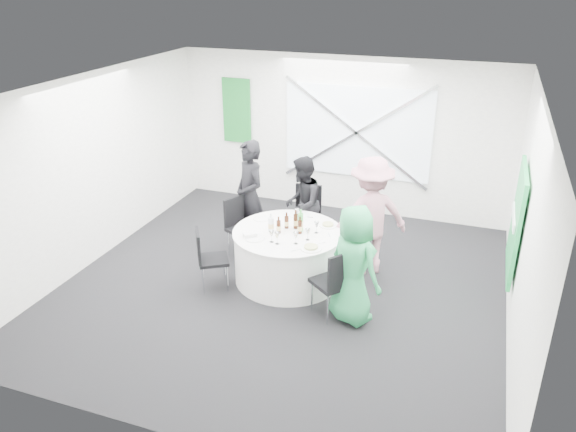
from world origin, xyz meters
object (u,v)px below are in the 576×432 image
(chair_back_right, at_px, (356,235))
(chair_back_left, at_px, (240,223))
(person_woman_green, at_px, (354,265))
(chair_front_left, at_px, (207,255))
(person_man_back, at_px, (302,204))
(banquet_table, at_px, (288,256))
(person_man_back_left, at_px, (250,196))
(green_water_bottle, at_px, (301,222))
(clear_water_bottle, at_px, (271,224))
(chair_back, at_px, (307,210))
(chair_front_right, at_px, (336,279))
(person_woman_pink, at_px, (370,216))

(chair_back_right, bearing_deg, chair_back_left, -121.22)
(chair_back_right, xyz_separation_m, person_woman_green, (0.26, -1.27, 0.22))
(chair_front_left, xyz_separation_m, person_man_back, (0.84, 1.63, 0.24))
(banquet_table, relative_size, person_man_back_left, 0.88)
(person_man_back, height_order, green_water_bottle, person_man_back)
(clear_water_bottle, bearing_deg, person_man_back_left, 129.00)
(chair_back, xyz_separation_m, person_man_back, (-0.02, -0.18, 0.19))
(person_man_back_left, xyz_separation_m, person_woman_green, (2.01, -1.45, -0.10))
(chair_back_left, relative_size, chair_front_right, 0.97)
(chair_front_left, bearing_deg, person_woman_pink, -89.64)
(person_man_back_left, bearing_deg, chair_front_right, 0.83)
(chair_front_right, bearing_deg, chair_back_left, -83.94)
(green_water_bottle, bearing_deg, person_man_back, 106.88)
(chair_front_right, relative_size, person_woman_green, 0.62)
(chair_back, distance_m, chair_back_left, 1.12)
(chair_back_left, distance_m, green_water_bottle, 1.22)
(banquet_table, distance_m, person_man_back_left, 1.30)
(chair_front_left, bearing_deg, chair_front_right, -125.34)
(chair_back_left, bearing_deg, person_woman_pink, -58.62)
(banquet_table, distance_m, chair_front_right, 1.16)
(chair_front_right, xyz_separation_m, person_man_back_left, (-1.81, 1.49, 0.31))
(banquet_table, relative_size, chair_front_left, 1.76)
(chair_back_right, distance_m, person_man_back, 1.08)
(clear_water_bottle, bearing_deg, chair_front_right, -30.03)
(chair_front_right, bearing_deg, banquet_table, -90.00)
(person_man_back, bearing_deg, person_woman_green, 28.65)
(chair_back, bearing_deg, person_woman_pink, -31.53)
(chair_front_right, relative_size, person_man_back_left, 0.55)
(chair_back_left, bearing_deg, banquet_table, -90.00)
(green_water_bottle, bearing_deg, person_man_back_left, 147.08)
(chair_back, distance_m, person_woman_pink, 1.30)
(person_man_back, bearing_deg, person_man_back_left, -78.90)
(chair_back, bearing_deg, person_man_back, -101.67)
(person_man_back_left, bearing_deg, chair_back_left, -57.66)
(chair_front_right, height_order, person_woman_pink, person_woman_pink)
(banquet_table, relative_size, green_water_bottle, 4.81)
(banquet_table, relative_size, person_woman_green, 1.00)
(chair_back_right, bearing_deg, person_man_back, -149.36)
(chair_back_right, bearing_deg, banquet_table, -90.00)
(green_water_bottle, bearing_deg, person_woman_pink, 33.20)
(chair_front_left, bearing_deg, banquet_table, -90.00)
(person_man_back, relative_size, green_water_bottle, 4.68)
(chair_back_left, xyz_separation_m, clear_water_bottle, (0.72, -0.53, 0.31))
(person_woman_green, bearing_deg, chair_front_right, 43.96)
(chair_back_right, relative_size, person_man_back_left, 0.54)
(chair_back_right, bearing_deg, chair_back, -158.02)
(chair_back, relative_size, chair_back_right, 1.02)
(clear_water_bottle, bearing_deg, chair_back, 84.72)
(chair_back, relative_size, chair_back_left, 1.04)
(person_man_back, bearing_deg, chair_back_left, -62.71)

